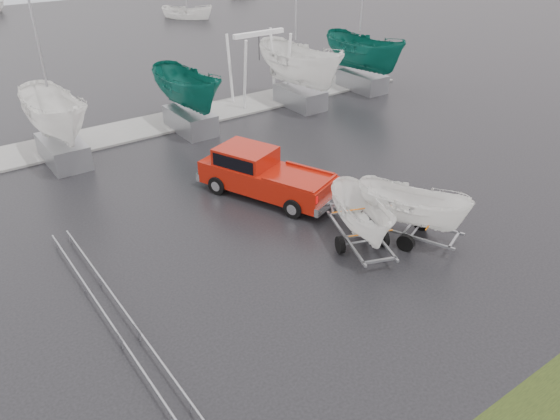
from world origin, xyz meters
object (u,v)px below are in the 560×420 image
at_px(trailer_parked, 365,185).
at_px(pickup_truck, 260,172).
at_px(boat_hoist, 259,57).
at_px(trailer_hitched, 416,175).

bearing_deg(trailer_parked, pickup_truck, 117.39).
bearing_deg(trailer_parked, boat_hoist, 89.09).
bearing_deg(pickup_truck, boat_hoist, 34.27).
height_order(trailer_hitched, trailer_parked, trailer_hitched).
height_order(pickup_truck, trailer_parked, trailer_parked).
relative_size(trailer_parked, boat_hoist, 1.06).
bearing_deg(pickup_truck, trailer_hitched, -90.00).
bearing_deg(trailer_hitched, trailer_parked, 138.44).
relative_size(pickup_truck, trailer_hitched, 1.30).
bearing_deg(trailer_hitched, boat_hoist, 52.99).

